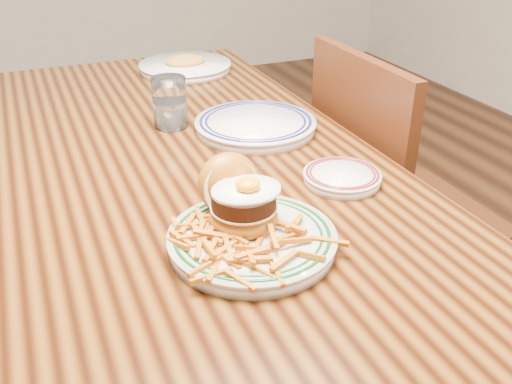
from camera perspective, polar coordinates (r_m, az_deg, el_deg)
name	(u,v)px	position (r m, az deg, el deg)	size (l,w,h in m)	color
table	(175,190)	(1.30, -8.13, 0.23)	(0.85, 1.60, 0.75)	black
chair_right	(389,206)	(1.60, 13.12, -1.41)	(0.43, 0.43, 0.92)	#3E190C
main_plate	(248,224)	(0.92, -0.80, -3.24)	(0.27, 0.28, 0.13)	silver
side_plate	(342,176)	(1.13, 8.61, 1.55)	(0.15, 0.16, 0.02)	silver
rear_plate	(256,125)	(1.36, -0.05, 6.76)	(0.29, 0.29, 0.03)	silver
water_glass	(170,105)	(1.39, -8.59, 8.56)	(0.08, 0.08, 0.12)	white
far_plate	(185,66)	(1.84, -7.10, 12.39)	(0.29, 0.29, 0.05)	silver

